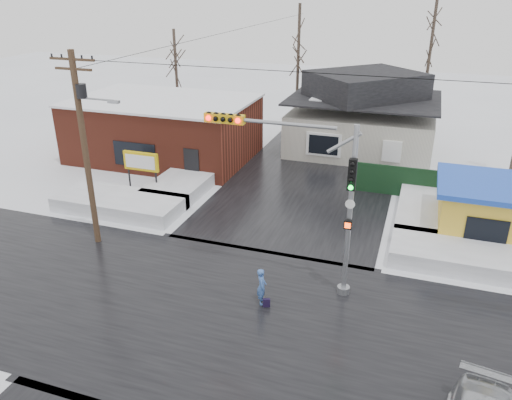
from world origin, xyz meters
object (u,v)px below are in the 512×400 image
(traffic_signal, at_px, (310,185))
(utility_pole, at_px, (85,140))
(pedestrian, at_px, (262,287))
(marquee_sign, at_px, (141,163))
(kiosk, at_px, (484,210))

(traffic_signal, distance_m, utility_pole, 10.39)
(pedestrian, bearing_deg, traffic_signal, -57.22)
(pedestrian, bearing_deg, marquee_sign, 32.01)
(traffic_signal, bearing_deg, utility_pole, 177.05)
(utility_pole, bearing_deg, marquee_sign, 100.13)
(marquee_sign, xyz_separation_m, pedestrian, (10.09, -8.22, -1.16))
(traffic_signal, height_order, utility_pole, utility_pole)
(utility_pole, height_order, pedestrian, utility_pole)
(marquee_sign, relative_size, pedestrian, 1.68)
(utility_pole, bearing_deg, pedestrian, -13.88)
(traffic_signal, xyz_separation_m, pedestrian, (-1.34, -1.69, -3.78))
(pedestrian, bearing_deg, kiosk, -62.77)
(utility_pole, bearing_deg, traffic_signal, -2.95)
(kiosk, xyz_separation_m, pedestrian, (-8.41, -8.72, -0.70))
(utility_pole, distance_m, pedestrian, 10.26)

